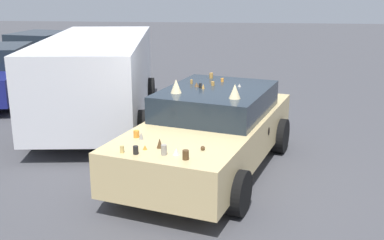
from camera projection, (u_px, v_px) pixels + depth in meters
name	position (u px, v px, depth m)	size (l,w,h in m)	color
ground_plane	(209.00, 170.00, 8.32)	(60.00, 60.00, 0.00)	#47474C
art_car_decorated	(211.00, 130.00, 8.18)	(4.78, 3.03, 1.62)	#D8BC7F
parked_van_near_left	(97.00, 75.00, 10.82)	(5.58, 2.84, 1.95)	silver
parked_sedan_behind_left	(45.00, 54.00, 16.51)	(4.52, 2.57, 1.48)	black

